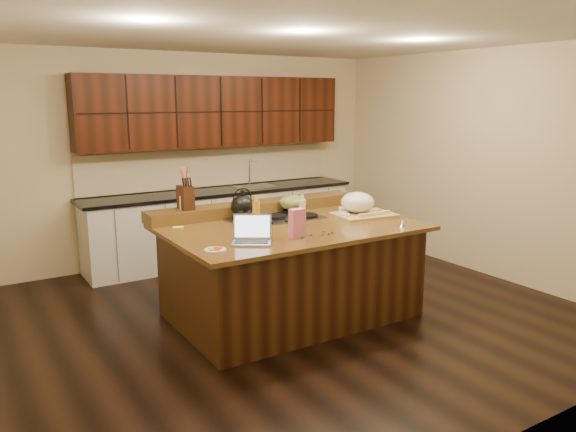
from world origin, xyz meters
TOP-DOWN VIEW (x-y plane):
  - room at (0.00, 0.00)m, footprint 5.52×5.02m
  - island at (0.00, 0.00)m, footprint 2.40×1.60m
  - back_ledge at (0.00, 0.70)m, footprint 2.40×0.30m
  - cooktop at (0.00, 0.30)m, footprint 0.92×0.52m
  - back_counter at (0.30, 2.23)m, footprint 3.70×0.66m
  - kettle at (-0.30, 0.43)m, footprint 0.26×0.26m
  - green_bowl at (0.30, 0.43)m, footprint 0.38×0.38m
  - laptop at (-0.63, -0.38)m, footprint 0.42×0.40m
  - oil_bottle at (-0.37, 0.02)m, footprint 0.08×0.08m
  - vinegar_bottle at (0.08, -0.08)m, footprint 0.07×0.07m
  - wooden_tray at (0.85, 0.01)m, footprint 0.65×0.51m
  - ramekin_a at (0.64, -0.03)m, footprint 0.12×0.12m
  - ramekin_b at (0.84, 0.27)m, footprint 0.12×0.12m
  - ramekin_c at (0.69, 0.07)m, footprint 0.10×0.10m
  - strainer_bowl at (1.08, 0.32)m, footprint 0.27×0.27m
  - kitchen_timer at (0.86, -0.64)m, footprint 0.10×0.10m
  - pink_bag at (-0.22, -0.45)m, footprint 0.14×0.08m
  - candy_plate at (-1.01, -0.46)m, footprint 0.18×0.18m
  - package_box at (-1.15, -0.02)m, footprint 0.10×0.09m
  - utensil_crock at (-0.79, 0.70)m, footprint 0.12×0.12m
  - knife_block at (-0.79, 0.70)m, footprint 0.12×0.19m
  - gumdrop_0 at (-0.14, -0.44)m, footprint 0.02×0.02m
  - gumdrop_1 at (0.10, -0.51)m, footprint 0.02×0.02m
  - gumdrop_2 at (-0.21, -0.40)m, footprint 0.02×0.02m
  - gumdrop_3 at (-0.07, -0.45)m, footprint 0.02×0.02m
  - gumdrop_4 at (0.08, -0.52)m, footprint 0.02×0.02m
  - gumdrop_5 at (-0.19, -0.51)m, footprint 0.02×0.02m
  - gumdrop_6 at (0.09, -0.42)m, footprint 0.02×0.02m
  - gumdrop_7 at (0.03, -0.49)m, footprint 0.02×0.02m
  - gumdrop_8 at (-0.21, -0.44)m, footprint 0.02×0.02m
  - gumdrop_9 at (-0.14, -0.46)m, footprint 0.02×0.02m
  - gumdrop_10 at (-0.24, -0.39)m, footprint 0.02×0.02m
  - gumdrop_11 at (-0.14, -0.41)m, footprint 0.02×0.02m
  - gumdrop_12 at (0.14, -0.49)m, footprint 0.02×0.02m

SIDE VIEW (x-z plane):
  - island at x=0.00m, z-range 0.00..0.92m
  - candy_plate at x=-1.01m, z-range 0.92..0.93m
  - gumdrop_0 at x=-0.14m, z-range 0.92..0.94m
  - gumdrop_1 at x=0.10m, z-range 0.92..0.94m
  - gumdrop_2 at x=-0.21m, z-range 0.92..0.94m
  - gumdrop_3 at x=-0.07m, z-range 0.92..0.94m
  - gumdrop_4 at x=0.08m, z-range 0.92..0.94m
  - gumdrop_5 at x=-0.19m, z-range 0.92..0.94m
  - gumdrop_6 at x=0.09m, z-range 0.92..0.94m
  - gumdrop_7 at x=0.03m, z-range 0.92..0.94m
  - gumdrop_8 at x=-0.21m, z-range 0.92..0.94m
  - gumdrop_9 at x=-0.14m, z-range 0.92..0.94m
  - gumdrop_10 at x=-0.24m, z-range 0.92..0.94m
  - gumdrop_11 at x=-0.14m, z-range 0.92..0.94m
  - gumdrop_12 at x=0.14m, z-range 0.92..0.94m
  - cooktop at x=0.00m, z-range 0.91..0.96m
  - ramekin_a at x=0.64m, z-range 0.92..0.96m
  - ramekin_b at x=0.84m, z-range 0.92..0.96m
  - ramekin_c at x=0.69m, z-range 0.92..0.96m
  - kitchen_timer at x=0.86m, z-range 0.92..0.99m
  - strainer_bowl at x=1.08m, z-range 0.92..1.01m
  - back_ledge at x=0.00m, z-range 0.92..1.04m
  - laptop at x=-0.63m, z-range 0.87..1.10m
  - package_box at x=-1.15m, z-range 0.92..1.05m
  - back_counter at x=0.30m, z-range -0.22..2.18m
  - wooden_tray at x=0.85m, z-range 0.91..1.15m
  - vinegar_bottle at x=0.08m, z-range 0.92..1.17m
  - green_bowl at x=0.30m, z-range 0.97..1.13m
  - pink_bag at x=-0.22m, z-range 0.92..1.18m
  - oil_bottle at x=-0.37m, z-range 0.92..1.19m
  - kettle at x=-0.30m, z-range 0.97..1.18m
  - utensil_crock at x=-0.79m, z-range 1.04..1.18m
  - knife_block at x=-0.79m, z-range 1.04..1.28m
  - room at x=0.00m, z-range -0.01..2.71m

